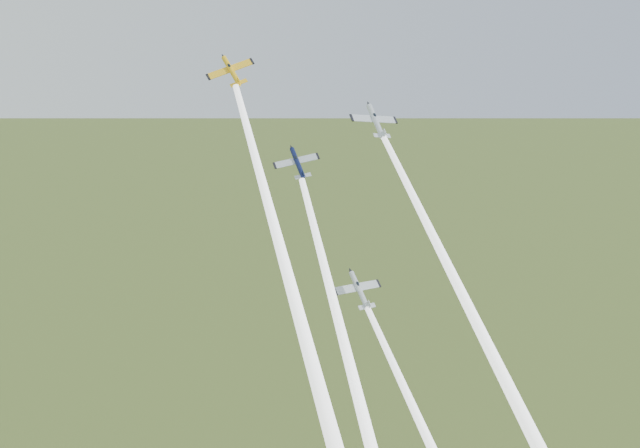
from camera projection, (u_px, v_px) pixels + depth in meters
The scene contains 7 objects.
plane_yellow at pixel (232, 71), 122.30m from camera, with size 7.65×7.59×1.20m, color yellow, non-canonical shape.
smoke_trail_yellow at pixel (287, 272), 104.04m from camera, with size 2.13×2.13×65.69m, color white, non-canonical shape.
plane_navy at pixel (297, 163), 120.58m from camera, with size 7.17×7.12×1.12m, color #0D1439, non-canonical shape.
smoke_trail_navy at pixel (361, 410), 100.19m from camera, with size 2.13×2.13×72.19m, color white, non-canonical shape.
plane_silver_right at pixel (376, 121), 128.36m from camera, with size 8.66×8.59×1.36m, color silver, non-canonical shape.
smoke_trail_silver_right at pixel (470, 311), 111.84m from camera, with size 2.13×2.13×64.06m, color white, non-canonical shape.
plane_silver_low at pixel (359, 290), 124.38m from camera, with size 8.38×8.31×1.31m, color silver, non-canonical shape.
Camera 1 is at (-63.51, -103.87, 122.15)m, focal length 45.00 mm.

